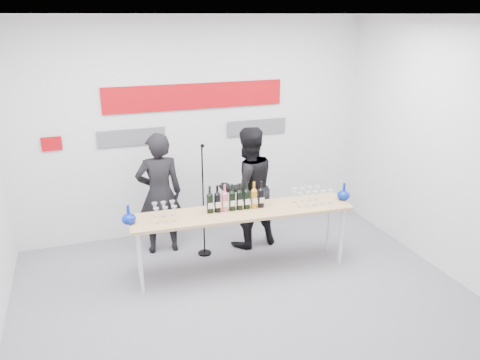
% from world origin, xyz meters
% --- Properties ---
extents(ground, '(5.00, 5.00, 0.00)m').
position_xyz_m(ground, '(0.00, 0.00, 0.00)').
color(ground, slate).
rests_on(ground, ground).
extents(back_wall, '(5.00, 0.04, 3.00)m').
position_xyz_m(back_wall, '(0.00, 2.00, 1.50)').
color(back_wall, silver).
rests_on(back_wall, ground).
extents(signage, '(3.38, 0.02, 0.79)m').
position_xyz_m(signage, '(-0.06, 1.97, 1.81)').
color(signage, '#A9070E').
rests_on(signage, back_wall).
extents(tasting_table, '(2.68, 0.70, 0.80)m').
position_xyz_m(tasting_table, '(0.18, 0.57, 0.74)').
color(tasting_table, tan).
rests_on(tasting_table, ground).
extents(wine_bottles, '(0.71, 0.12, 0.33)m').
position_xyz_m(wine_bottles, '(0.11, 0.63, 0.96)').
color(wine_bottles, black).
rests_on(wine_bottles, tasting_table).
extents(decanter_left, '(0.16, 0.16, 0.21)m').
position_xyz_m(decanter_left, '(-1.14, 0.66, 0.90)').
color(decanter_left, '#082395').
rests_on(decanter_left, tasting_table).
extents(decanter_right, '(0.16, 0.16, 0.21)m').
position_xyz_m(decanter_right, '(1.50, 0.49, 0.90)').
color(decanter_right, '#082395').
rests_on(decanter_right, tasting_table).
extents(glasses_left, '(0.27, 0.24, 0.18)m').
position_xyz_m(glasses_left, '(-0.74, 0.63, 0.89)').
color(glasses_left, silver).
rests_on(glasses_left, tasting_table).
extents(glasses_right, '(0.46, 0.25, 0.18)m').
position_xyz_m(glasses_right, '(1.05, 0.51, 0.89)').
color(glasses_right, silver).
rests_on(glasses_right, tasting_table).
extents(presenter_left, '(0.61, 0.41, 1.62)m').
position_xyz_m(presenter_left, '(-0.66, 1.42, 0.81)').
color(presenter_left, black).
rests_on(presenter_left, ground).
extents(presenter_right, '(0.86, 0.71, 1.65)m').
position_xyz_m(presenter_right, '(0.48, 1.22, 0.82)').
color(presenter_right, black).
rests_on(presenter_right, ground).
extents(mic_stand, '(0.18, 0.18, 1.51)m').
position_xyz_m(mic_stand, '(-0.16, 1.12, 0.46)').
color(mic_stand, black).
rests_on(mic_stand, ground).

